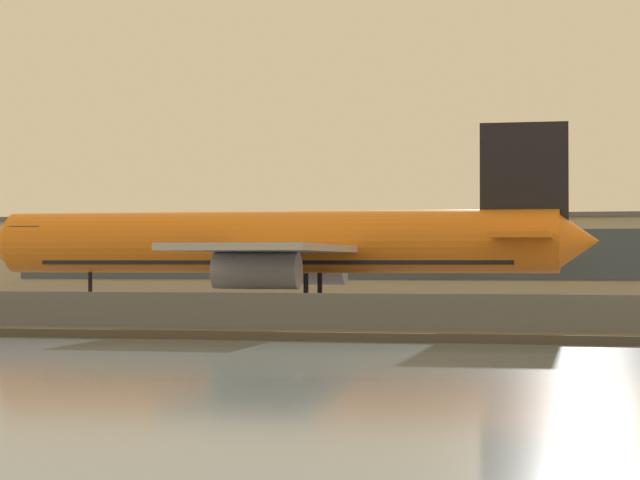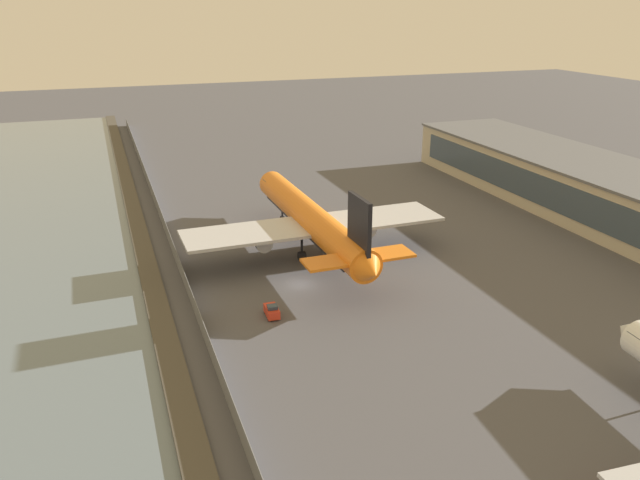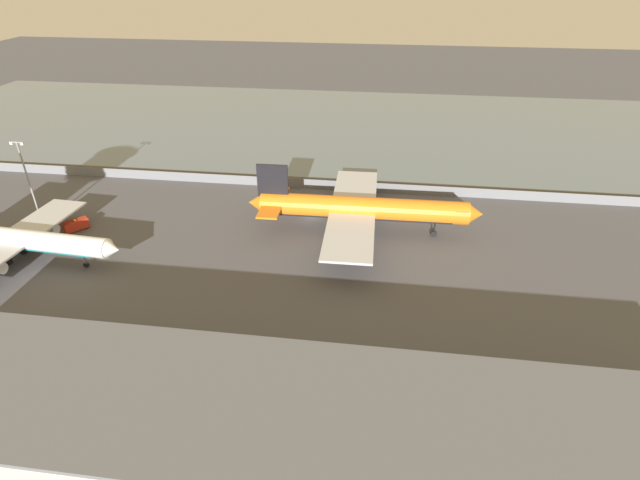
% 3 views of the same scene
% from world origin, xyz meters
% --- Properties ---
extents(ground_plane, '(500.00, 500.00, 0.00)m').
position_xyz_m(ground_plane, '(0.00, 0.00, 0.00)').
color(ground_plane, '#4C4C51').
extents(shoreline_seawall, '(320.00, 3.00, 0.50)m').
position_xyz_m(shoreline_seawall, '(0.00, -20.50, 0.25)').
color(shoreline_seawall, '#474238').
rests_on(shoreline_seawall, ground).
extents(perimeter_fence, '(280.00, 0.10, 2.50)m').
position_xyz_m(perimeter_fence, '(0.00, -16.00, 1.25)').
color(perimeter_fence, slate).
rests_on(perimeter_fence, ground).
extents(cargo_jet_orange, '(49.88, 42.41, 15.00)m').
position_xyz_m(cargo_jet_orange, '(-11.20, 5.68, 5.73)').
color(cargo_jet_orange, orange).
rests_on(cargo_jet_orange, ground).
extents(baggage_tug, '(3.27, 1.75, 1.80)m').
position_xyz_m(baggage_tug, '(8.26, -6.55, 0.81)').
color(baggage_tug, red).
rests_on(baggage_tug, ground).
extents(terminal_building, '(110.11, 21.73, 9.97)m').
position_xyz_m(terminal_building, '(-6.74, 63.68, 5.00)').
color(terminal_building, '#BCB299').
rests_on(terminal_building, ground).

